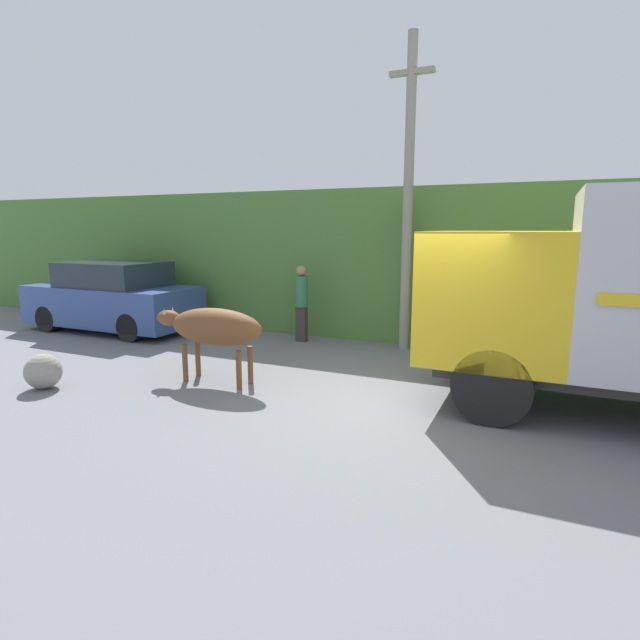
{
  "coord_description": "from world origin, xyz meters",
  "views": [
    {
      "loc": [
        1.67,
        -7.02,
        2.56
      ],
      "look_at": [
        -1.59,
        0.18,
        1.11
      ],
      "focal_mm": 28.0,
      "sensor_mm": 36.0,
      "label": 1
    }
  ],
  "objects_px": {
    "parked_suv": "(113,298)",
    "roadside_rock": "(43,372)",
    "utility_pole": "(408,192)",
    "pedestrian_on_hill": "(301,299)",
    "brown_cow": "(214,328)"
  },
  "relations": [
    {
      "from": "parked_suv",
      "to": "roadside_rock",
      "type": "distance_m",
      "value": 4.8
    },
    {
      "from": "utility_pole",
      "to": "pedestrian_on_hill",
      "type": "bearing_deg",
      "value": -173.3
    },
    {
      "from": "utility_pole",
      "to": "roadside_rock",
      "type": "relative_size",
      "value": 11.18
    },
    {
      "from": "brown_cow",
      "to": "pedestrian_on_hill",
      "type": "bearing_deg",
      "value": 96.76
    },
    {
      "from": "parked_suv",
      "to": "pedestrian_on_hill",
      "type": "height_order",
      "value": "parked_suv"
    },
    {
      "from": "utility_pole",
      "to": "roadside_rock",
      "type": "height_order",
      "value": "utility_pole"
    },
    {
      "from": "utility_pole",
      "to": "roadside_rock",
      "type": "distance_m",
      "value": 7.5
    },
    {
      "from": "brown_cow",
      "to": "parked_suv",
      "type": "xyz_separation_m",
      "value": [
        -4.96,
        2.53,
        -0.1
      ]
    },
    {
      "from": "brown_cow",
      "to": "roadside_rock",
      "type": "bearing_deg",
      "value": -142.3
    },
    {
      "from": "brown_cow",
      "to": "parked_suv",
      "type": "distance_m",
      "value": 5.57
    },
    {
      "from": "brown_cow",
      "to": "utility_pole",
      "type": "height_order",
      "value": "utility_pole"
    },
    {
      "from": "brown_cow",
      "to": "roadside_rock",
      "type": "relative_size",
      "value": 3.68
    },
    {
      "from": "brown_cow",
      "to": "pedestrian_on_hill",
      "type": "height_order",
      "value": "pedestrian_on_hill"
    },
    {
      "from": "parked_suv",
      "to": "utility_pole",
      "type": "distance_m",
      "value": 7.73
    },
    {
      "from": "pedestrian_on_hill",
      "to": "roadside_rock",
      "type": "relative_size",
      "value": 3.06
    }
  ]
}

